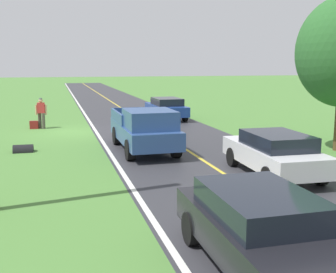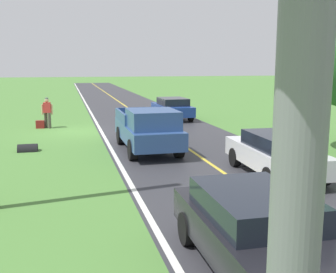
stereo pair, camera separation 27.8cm
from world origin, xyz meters
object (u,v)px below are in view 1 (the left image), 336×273
(suitcase_carried, at_px, (34,125))
(pickup_truck_passing, at_px, (145,129))
(sedan_mid_oncoming, at_px, (274,152))
(sedan_ahead_same_lane, at_px, (263,230))
(sedan_near_oncoming, at_px, (166,108))
(hitchhiker_walking, at_px, (41,111))

(suitcase_carried, height_order, pickup_truck_passing, pickup_truck_passing)
(sedan_mid_oncoming, bearing_deg, sedan_ahead_same_lane, 58.90)
(pickup_truck_passing, distance_m, sedan_near_oncoming, 10.37)
(sedan_ahead_same_lane, bearing_deg, hitchhiker_walking, -77.19)
(hitchhiker_walking, distance_m, sedan_mid_oncoming, 14.58)
(hitchhiker_walking, relative_size, sedan_near_oncoming, 0.39)
(pickup_truck_passing, height_order, sedan_near_oncoming, pickup_truck_passing)
(sedan_ahead_same_lane, bearing_deg, sedan_mid_oncoming, -121.10)
(suitcase_carried, bearing_deg, sedan_ahead_same_lane, 17.54)
(pickup_truck_passing, bearing_deg, sedan_near_oncoming, -109.86)
(hitchhiker_walking, distance_m, sedan_ahead_same_lane, 18.62)
(sedan_near_oncoming, height_order, sedan_ahead_same_lane, same)
(sedan_mid_oncoming, height_order, sedan_ahead_same_lane, same)
(pickup_truck_passing, height_order, sedan_ahead_same_lane, pickup_truck_passing)
(hitchhiker_walking, xyz_separation_m, sedan_ahead_same_lane, (-4.13, 18.16, -0.23))
(hitchhiker_walking, height_order, pickup_truck_passing, pickup_truck_passing)
(pickup_truck_passing, distance_m, sedan_mid_oncoming, 5.75)
(hitchhiker_walking, height_order, sedan_mid_oncoming, hitchhiker_walking)
(sedan_near_oncoming, bearing_deg, hitchhiker_walking, 14.49)
(pickup_truck_passing, bearing_deg, suitcase_carried, -58.37)
(sedan_near_oncoming, bearing_deg, pickup_truck_passing, 70.14)
(suitcase_carried, distance_m, pickup_truck_passing, 9.04)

